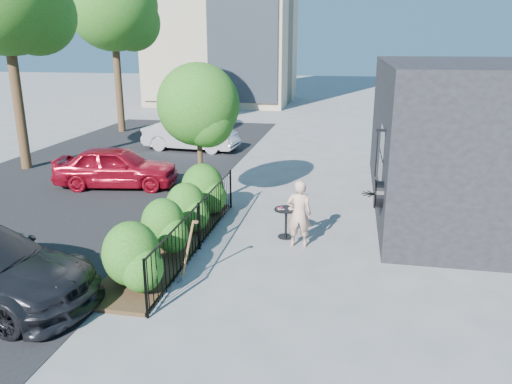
% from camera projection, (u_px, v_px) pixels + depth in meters
% --- Properties ---
extents(ground, '(120.00, 120.00, 0.00)m').
position_uv_depth(ground, '(265.00, 254.00, 11.02)').
color(ground, gray).
rests_on(ground, ground).
extents(shop_building, '(6.22, 9.00, 4.00)m').
position_uv_depth(shop_building, '(491.00, 137.00, 13.67)').
color(shop_building, black).
rests_on(shop_building, ground).
extents(fence, '(0.05, 6.05, 1.10)m').
position_uv_depth(fence, '(199.00, 226.00, 11.13)').
color(fence, black).
rests_on(fence, ground).
extents(planting_bed, '(1.30, 6.00, 0.08)m').
position_uv_depth(planting_bed, '(170.00, 245.00, 11.41)').
color(planting_bed, '#382616').
rests_on(planting_bed, ground).
extents(shrubs, '(1.10, 5.60, 1.24)m').
position_uv_depth(shrubs, '(175.00, 217.00, 11.29)').
color(shrubs, '#1D5012').
rests_on(shrubs, ground).
extents(patio_tree, '(2.20, 2.20, 3.94)m').
position_uv_depth(patio_tree, '(200.00, 110.00, 13.21)').
color(patio_tree, '#3F2B19').
rests_on(patio_tree, ground).
extents(street, '(9.00, 30.00, 0.01)m').
position_uv_depth(street, '(55.00, 196.00, 15.10)').
color(street, black).
rests_on(street, ground).
extents(street_tree_far, '(4.40, 4.40, 8.28)m').
position_uv_depth(street_tree_far, '(114.00, 11.00, 24.22)').
color(street_tree_far, '#3F2B19').
rests_on(street_tree_far, ground).
extents(cafe_table, '(0.57, 0.57, 0.77)m').
position_uv_depth(cafe_table, '(286.00, 218.00, 11.83)').
color(cafe_table, black).
rests_on(cafe_table, ground).
extents(woman, '(0.60, 0.41, 1.56)m').
position_uv_depth(woman, '(299.00, 214.00, 11.24)').
color(woman, '#D3A288').
rests_on(woman, ground).
extents(shovel, '(0.44, 0.17, 1.32)m').
position_uv_depth(shovel, '(186.00, 255.00, 9.57)').
color(shovel, brown).
rests_on(shovel, ground).
extents(car_red, '(4.07, 2.13, 1.32)m').
position_uv_depth(car_red, '(117.00, 167.00, 15.95)').
color(car_red, '#A30D20').
rests_on(car_red, ground).
extents(car_silver, '(4.15, 1.70, 1.34)m').
position_uv_depth(car_silver, '(191.00, 135.00, 21.39)').
color(car_silver, '#B4B4B9').
rests_on(car_silver, ground).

